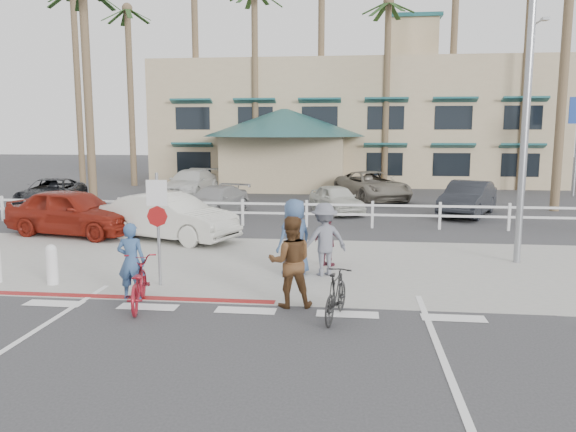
# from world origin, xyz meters

# --- Properties ---
(ground) EXTENTS (140.00, 140.00, 0.00)m
(ground) POSITION_xyz_m (0.00, 0.00, 0.00)
(ground) COLOR #333335
(bike_path) EXTENTS (12.00, 16.00, 0.01)m
(bike_path) POSITION_xyz_m (0.00, -2.00, 0.00)
(bike_path) COLOR #333335
(bike_path) RESTS_ON ground
(sidewalk_plaza) EXTENTS (22.00, 7.00, 0.01)m
(sidewalk_plaza) POSITION_xyz_m (0.00, 4.50, 0.01)
(sidewalk_plaza) COLOR gray
(sidewalk_plaza) RESTS_ON ground
(cross_street) EXTENTS (40.00, 5.00, 0.01)m
(cross_street) POSITION_xyz_m (0.00, 8.50, 0.00)
(cross_street) COLOR #333335
(cross_street) RESTS_ON ground
(parking_lot) EXTENTS (50.00, 16.00, 0.01)m
(parking_lot) POSITION_xyz_m (0.00, 18.00, 0.00)
(parking_lot) COLOR #333335
(parking_lot) RESTS_ON ground
(curb_red) EXTENTS (7.00, 0.25, 0.02)m
(curb_red) POSITION_xyz_m (-3.00, 1.20, 0.01)
(curb_red) COLOR maroon
(curb_red) RESTS_ON ground
(rail_fence) EXTENTS (29.40, 0.16, 1.00)m
(rail_fence) POSITION_xyz_m (0.50, 10.50, 0.50)
(rail_fence) COLOR silver
(rail_fence) RESTS_ON ground
(building) EXTENTS (28.00, 16.00, 11.30)m
(building) POSITION_xyz_m (2.00, 31.00, 5.65)
(building) COLOR tan
(building) RESTS_ON ground
(sign_post) EXTENTS (0.50, 0.10, 2.90)m
(sign_post) POSITION_xyz_m (-2.30, 2.20, 1.45)
(sign_post) COLOR gray
(sign_post) RESTS_ON ground
(bollard_0) EXTENTS (0.26, 0.26, 0.95)m
(bollard_0) POSITION_xyz_m (-4.80, 2.00, 0.47)
(bollard_0) COLOR silver
(bollard_0) RESTS_ON ground
(streetlight_0) EXTENTS (0.60, 2.00, 9.00)m
(streetlight_0) POSITION_xyz_m (6.50, 5.50, 4.50)
(streetlight_0) COLOR gray
(streetlight_0) RESTS_ON ground
(streetlight_1) EXTENTS (0.60, 2.00, 9.50)m
(streetlight_1) POSITION_xyz_m (12.00, 24.00, 4.75)
(streetlight_1) COLOR gray
(streetlight_1) RESTS_ON ground
(palm_0) EXTENTS (4.00, 4.00, 15.00)m
(palm_0) POSITION_xyz_m (-16.00, 26.00, 7.50)
(palm_0) COLOR black
(palm_0) RESTS_ON ground
(palm_1) EXTENTS (4.00, 4.00, 13.00)m
(palm_1) POSITION_xyz_m (-12.00, 25.00, 6.50)
(palm_1) COLOR black
(palm_1) RESTS_ON ground
(palm_2) EXTENTS (4.00, 4.00, 16.00)m
(palm_2) POSITION_xyz_m (-8.00, 26.00, 8.00)
(palm_2) COLOR black
(palm_2) RESTS_ON ground
(palm_3) EXTENTS (4.00, 4.00, 14.00)m
(palm_3) POSITION_xyz_m (-4.00, 25.00, 7.00)
(palm_3) COLOR black
(palm_3) RESTS_ON ground
(palm_4) EXTENTS (4.00, 4.00, 15.00)m
(palm_4) POSITION_xyz_m (0.00, 26.00, 7.50)
(palm_4) COLOR black
(palm_4) RESTS_ON ground
(palm_5) EXTENTS (4.00, 4.00, 13.00)m
(palm_5) POSITION_xyz_m (4.00, 25.00, 6.50)
(palm_5) COLOR black
(palm_5) RESTS_ON ground
(palm_6) EXTENTS (4.00, 4.00, 17.00)m
(palm_6) POSITION_xyz_m (8.00, 26.00, 8.50)
(palm_6) COLOR black
(palm_6) RESTS_ON ground
(palm_7) EXTENTS (4.00, 4.00, 14.00)m
(palm_7) POSITION_xyz_m (12.00, 25.00, 7.00)
(palm_7) COLOR black
(palm_7) RESTS_ON ground
(palm_10) EXTENTS (4.00, 4.00, 12.00)m
(palm_10) POSITION_xyz_m (-10.00, 15.00, 6.00)
(palm_10) COLOR black
(palm_10) RESTS_ON ground
(palm_11) EXTENTS (4.00, 4.00, 14.00)m
(palm_11) POSITION_xyz_m (11.00, 16.00, 7.00)
(palm_11) COLOR black
(palm_11) RESTS_ON ground
(bike_red) EXTENTS (1.10, 1.98, 0.98)m
(bike_red) POSITION_xyz_m (-2.20, 0.62, 0.49)
(bike_red) COLOR maroon
(bike_red) RESTS_ON ground
(rider_red) EXTENTS (0.61, 0.41, 1.64)m
(rider_red) POSITION_xyz_m (-2.53, 1.12, 0.82)
(rider_red) COLOR #304D78
(rider_red) RESTS_ON ground
(bike_black) EXTENTS (0.76, 1.64, 0.95)m
(bike_black) POSITION_xyz_m (1.78, 0.34, 0.48)
(bike_black) COLOR black
(bike_black) RESTS_ON ground
(rider_black) EXTENTS (1.00, 0.83, 1.85)m
(rider_black) POSITION_xyz_m (0.84, 1.02, 0.93)
(rider_black) COLOR #4F3119
(rider_black) RESTS_ON ground
(pedestrian_a) EXTENTS (1.34, 1.09, 1.80)m
(pedestrian_a) POSITION_xyz_m (1.40, 3.54, 0.90)
(pedestrian_a) COLOR slate
(pedestrian_a) RESTS_ON ground
(pedestrian_child) EXTENTS (0.84, 0.65, 1.33)m
(pedestrian_child) POSITION_xyz_m (1.46, 4.49, 0.66)
(pedestrian_child) COLOR maroon
(pedestrian_child) RESTS_ON ground
(pedestrian_b) EXTENTS (1.09, 1.06, 1.89)m
(pedestrian_b) POSITION_xyz_m (0.67, 3.54, 0.95)
(pedestrian_b) COLOR #384F74
(pedestrian_b) RESTS_ON ground
(car_white_sedan) EXTENTS (4.90, 3.16, 1.52)m
(car_white_sedan) POSITION_xyz_m (-3.82, 7.51, 0.76)
(car_white_sedan) COLOR silver
(car_white_sedan) RESTS_ON ground
(car_red_compact) EXTENTS (5.01, 2.91, 1.60)m
(car_red_compact) POSITION_xyz_m (-7.32, 7.96, 0.80)
(car_red_compact) COLOR maroon
(car_red_compact) RESTS_ON ground
(lot_car_0) EXTENTS (3.11, 5.14, 1.33)m
(lot_car_0) POSITION_xyz_m (-11.80, 14.53, 0.67)
(lot_car_0) COLOR black
(lot_car_0) RESTS_ON ground
(lot_car_1) EXTENTS (2.67, 4.50, 1.22)m
(lot_car_1) POSITION_xyz_m (-3.67, 12.90, 0.61)
(lot_car_1) COLOR #949494
(lot_car_1) RESTS_ON ground
(lot_car_2) EXTENTS (2.81, 3.87, 1.22)m
(lot_car_2) POSITION_xyz_m (1.39, 14.16, 0.61)
(lot_car_2) COLOR beige
(lot_car_2) RESTS_ON ground
(lot_car_3) EXTENTS (3.17, 4.62, 1.44)m
(lot_car_3) POSITION_xyz_m (6.87, 14.09, 0.72)
(lot_car_3) COLOR black
(lot_car_3) RESTS_ON ground
(lot_car_4) EXTENTS (2.35, 5.07, 1.43)m
(lot_car_4) POSITION_xyz_m (-6.67, 19.63, 0.72)
(lot_car_4) COLOR silver
(lot_car_4) RESTS_ON ground
(lot_car_5) EXTENTS (4.29, 5.83, 1.47)m
(lot_car_5) POSITION_xyz_m (3.07, 18.92, 0.74)
(lot_car_5) COLOR gray
(lot_car_5) RESTS_ON ground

